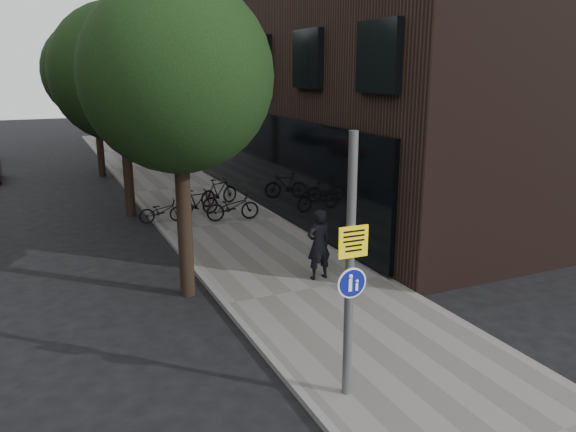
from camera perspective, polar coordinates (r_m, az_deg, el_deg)
ground at (r=11.54m, az=8.90°, el=-13.74°), size 120.00×120.00×0.00m
sidewalk at (r=20.08m, az=-6.22°, el=-0.92°), size 4.50×60.00×0.12m
curb_edge at (r=19.53m, az=-12.50°, el=-1.63°), size 0.15×60.00×0.13m
building_right_dark_brick at (r=33.73m, az=0.68°, el=20.82°), size 12.00×40.00×18.00m
street_tree_near at (r=13.42m, az=-10.97°, el=12.97°), size 4.40×4.40×7.50m
street_tree_mid at (r=21.77m, az=-16.47°, el=13.28°), size 5.00×5.00×7.80m
street_tree_far at (r=30.70m, az=-19.01°, el=13.37°), size 5.00×5.00×7.80m
signpost at (r=9.08m, az=6.29°, el=-5.32°), size 0.51×0.15×4.45m
pedestrian at (r=14.55m, az=3.14°, el=-2.91°), size 0.71×0.49×1.87m
parked_bike_facade_near at (r=20.37m, az=-5.65°, el=0.96°), size 1.99×0.91×1.01m
parked_bike_facade_far at (r=22.70m, az=-7.03°, el=2.47°), size 1.87×1.12×1.09m
parked_bike_curb_near at (r=20.48m, az=-12.68°, el=0.51°), size 1.65×0.71×0.84m
parked_bike_curb_far at (r=21.18m, az=-9.17°, el=1.36°), size 1.70×0.68×0.99m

